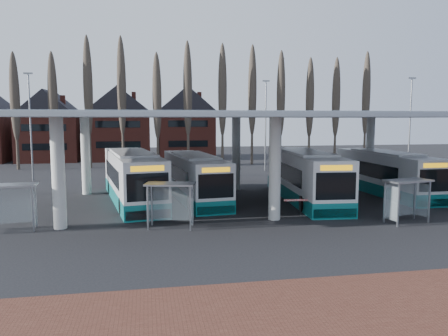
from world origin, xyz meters
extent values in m
plane|color=black|center=(0.00, 0.00, 0.00)|extent=(140.00, 140.00, 0.00)
cylinder|color=silver|center=(-12.00, 2.50, 3.00)|extent=(0.70, 0.70, 6.00)
cylinder|color=silver|center=(-12.00, 13.50, 3.00)|extent=(0.70, 0.70, 6.00)
cylinder|color=silver|center=(0.00, 2.50, 3.00)|extent=(0.70, 0.70, 6.00)
cylinder|color=silver|center=(0.00, 13.50, 3.00)|extent=(0.70, 0.70, 6.00)
cylinder|color=silver|center=(12.00, 13.50, 3.00)|extent=(0.70, 0.70, 6.00)
cube|color=gray|center=(0.00, 8.00, 6.25)|extent=(32.00, 16.00, 0.12)
cube|color=silver|center=(0.00, 8.00, 6.32)|extent=(31.50, 15.50, 0.04)
cone|color=#473D33|center=(-22.00, 33.00, 7.25)|extent=(0.36, 0.36, 14.50)
ellipsoid|color=#473D33|center=(-22.00, 33.00, 8.99)|extent=(1.10, 1.10, 11.02)
cone|color=#473D33|center=(-18.00, 33.00, 7.25)|extent=(0.36, 0.36, 14.50)
ellipsoid|color=#473D33|center=(-18.00, 33.00, 8.99)|extent=(1.10, 1.10, 11.02)
cone|color=#473D33|center=(-14.00, 33.00, 7.25)|extent=(0.36, 0.36, 14.50)
ellipsoid|color=#473D33|center=(-14.00, 33.00, 8.99)|extent=(1.10, 1.10, 11.02)
cone|color=#473D33|center=(-10.00, 33.00, 7.25)|extent=(0.36, 0.36, 14.50)
ellipsoid|color=#473D33|center=(-10.00, 33.00, 8.99)|extent=(1.10, 1.10, 11.02)
cone|color=#473D33|center=(-6.00, 33.00, 7.25)|extent=(0.36, 0.36, 14.50)
ellipsoid|color=#473D33|center=(-6.00, 33.00, 8.99)|extent=(1.10, 1.10, 11.02)
cone|color=#473D33|center=(-2.00, 33.00, 7.25)|extent=(0.36, 0.36, 14.50)
ellipsoid|color=#473D33|center=(-2.00, 33.00, 8.99)|extent=(1.10, 1.10, 11.02)
cone|color=#473D33|center=(2.00, 33.00, 7.25)|extent=(0.36, 0.36, 14.50)
ellipsoid|color=#473D33|center=(2.00, 33.00, 8.99)|extent=(1.10, 1.10, 11.02)
cone|color=#473D33|center=(6.00, 33.00, 7.25)|extent=(0.36, 0.36, 14.50)
ellipsoid|color=#473D33|center=(6.00, 33.00, 8.99)|extent=(1.10, 1.10, 11.02)
cone|color=#473D33|center=(10.00, 33.00, 7.25)|extent=(0.36, 0.36, 14.50)
ellipsoid|color=#473D33|center=(10.00, 33.00, 8.99)|extent=(1.10, 1.10, 11.02)
cone|color=#473D33|center=(14.00, 33.00, 7.25)|extent=(0.36, 0.36, 14.50)
ellipsoid|color=#473D33|center=(14.00, 33.00, 8.99)|extent=(1.10, 1.10, 11.02)
cone|color=#473D33|center=(18.00, 33.00, 7.25)|extent=(0.36, 0.36, 14.50)
ellipsoid|color=#473D33|center=(18.00, 33.00, 8.99)|extent=(1.10, 1.10, 11.02)
cone|color=#473D33|center=(22.00, 33.00, 7.25)|extent=(0.36, 0.36, 14.50)
ellipsoid|color=#473D33|center=(22.00, 33.00, 8.99)|extent=(1.10, 1.10, 11.02)
cube|color=maroon|center=(-20.50, 44.00, 3.50)|extent=(8.00, 10.00, 7.00)
pyramid|color=black|center=(-20.50, 44.00, 10.50)|extent=(8.30, 10.30, 3.50)
cube|color=maroon|center=(-11.00, 44.00, 3.50)|extent=(8.00, 10.00, 7.00)
pyramid|color=black|center=(-11.00, 44.00, 10.50)|extent=(8.30, 10.30, 3.50)
cube|color=maroon|center=(-1.50, 44.00, 3.50)|extent=(8.00, 10.00, 7.00)
pyramid|color=black|center=(-1.50, 44.00, 10.50)|extent=(8.30, 10.30, 3.50)
cylinder|color=slate|center=(-18.00, 22.00, 5.00)|extent=(0.16, 0.16, 10.00)
cube|color=slate|center=(-18.00, 22.00, 10.10)|extent=(0.80, 0.15, 0.15)
cylinder|color=slate|center=(6.00, 26.00, 5.00)|extent=(0.16, 0.16, 10.00)
cube|color=slate|center=(6.00, 26.00, 10.10)|extent=(0.80, 0.15, 0.15)
cylinder|color=slate|center=(20.00, 20.00, 5.00)|extent=(0.16, 0.16, 10.00)
cube|color=slate|center=(20.00, 20.00, 10.10)|extent=(0.80, 0.15, 0.15)
cube|color=silver|center=(-8.34, 9.70, 1.94)|extent=(4.79, 13.20, 3.02)
cube|color=#0D6868|center=(-8.34, 9.70, 0.48)|extent=(4.82, 13.23, 0.97)
cube|color=silver|center=(-8.34, 9.70, 3.50)|extent=(3.69, 8.05, 0.19)
cube|color=black|center=(-8.43, 10.23, 2.05)|extent=(4.25, 9.64, 1.19)
cube|color=black|center=(-7.30, 3.34, 1.99)|extent=(2.40, 0.45, 1.62)
cube|color=black|center=(-9.37, 16.06, 2.05)|extent=(2.32, 0.44, 1.29)
cube|color=orange|center=(-7.30, 3.34, 3.07)|extent=(1.91, 0.36, 0.32)
cube|color=black|center=(-7.30, 3.35, 0.38)|extent=(2.59, 0.50, 0.54)
cylinder|color=black|center=(-8.91, 5.46, 0.52)|extent=(0.46, 1.07, 1.03)
cylinder|color=black|center=(-6.45, 5.86, 0.52)|extent=(0.46, 1.07, 1.03)
cylinder|color=black|center=(-10.17, 13.22, 0.52)|extent=(0.46, 1.07, 1.03)
cylinder|color=black|center=(-7.72, 13.62, 0.52)|extent=(0.46, 1.07, 1.03)
cube|color=silver|center=(-3.88, 9.96, 1.78)|extent=(3.85, 12.11, 2.78)
cube|color=#0D6868|center=(-3.88, 9.96, 0.45)|extent=(3.87, 12.13, 0.89)
cube|color=silver|center=(-3.88, 9.96, 3.22)|extent=(3.06, 7.35, 0.18)
cube|color=black|center=(-3.94, 10.46, 1.88)|extent=(3.51, 8.80, 1.09)
cube|color=black|center=(-3.22, 4.07, 1.83)|extent=(2.22, 0.31, 1.49)
cube|color=black|center=(-4.55, 15.86, 1.88)|extent=(2.14, 0.30, 1.19)
cube|color=orange|center=(-3.22, 4.07, 2.83)|extent=(1.76, 0.25, 0.30)
cube|color=black|center=(-3.22, 4.08, 0.35)|extent=(2.40, 0.35, 0.50)
cylinder|color=black|center=(-4.60, 6.09, 0.48)|extent=(0.38, 0.98, 0.95)
cylinder|color=black|center=(-2.32, 6.35, 0.48)|extent=(0.38, 0.98, 0.95)
cylinder|color=black|center=(-5.41, 13.28, 0.48)|extent=(0.38, 0.98, 0.95)
cylinder|color=black|center=(-3.13, 13.54, 0.48)|extent=(0.38, 0.98, 0.95)
cube|color=silver|center=(3.99, 8.20, 1.94)|extent=(3.73, 13.08, 3.01)
cube|color=#0D6868|center=(3.99, 8.20, 0.48)|extent=(3.75, 13.11, 0.97)
cube|color=silver|center=(3.99, 8.20, 3.50)|extent=(3.06, 7.91, 0.19)
cube|color=black|center=(4.03, 8.73, 2.04)|extent=(3.49, 9.48, 1.18)
cube|color=black|center=(3.49, 1.78, 1.99)|extent=(2.41, 0.25, 1.61)
cube|color=black|center=(4.48, 14.61, 2.04)|extent=(2.33, 0.24, 1.29)
cube|color=orange|center=(3.49, 1.78, 3.07)|extent=(1.92, 0.20, 0.32)
cube|color=black|center=(3.49, 1.79, 0.38)|extent=(2.61, 0.29, 0.54)
cylinder|color=black|center=(2.43, 4.21, 0.52)|extent=(0.38, 1.05, 1.03)
cylinder|color=black|center=(4.91, 4.02, 0.52)|extent=(0.38, 1.05, 1.03)
cylinder|color=black|center=(3.04, 12.05, 0.52)|extent=(0.38, 1.05, 1.03)
cylinder|color=black|center=(5.51, 11.85, 0.52)|extent=(0.38, 1.05, 1.03)
cube|color=silver|center=(11.28, 9.75, 1.80)|extent=(2.67, 12.05, 2.81)
cube|color=#0D6868|center=(11.28, 9.75, 0.45)|extent=(2.69, 12.07, 0.90)
cube|color=silver|center=(11.28, 9.75, 3.26)|extent=(2.37, 7.24, 0.18)
cube|color=black|center=(11.28, 10.25, 1.90)|extent=(2.68, 8.68, 1.10)
cube|color=black|center=(11.34, 3.76, 1.85)|extent=(2.25, 0.08, 1.50)
cube|color=black|center=(11.22, 15.75, 1.90)|extent=(2.17, 0.08, 1.20)
cube|color=orange|center=(11.34, 3.76, 2.86)|extent=(1.79, 0.07, 0.30)
cube|color=black|center=(11.34, 3.77, 0.35)|extent=(2.43, 0.10, 0.50)
cylinder|color=black|center=(10.16, 5.93, 0.48)|extent=(0.29, 0.96, 0.96)
cylinder|color=black|center=(12.48, 5.96, 0.48)|extent=(0.29, 0.96, 0.96)
cylinder|color=black|center=(10.09, 13.25, 0.48)|extent=(0.29, 0.96, 0.96)
cylinder|color=black|center=(12.40, 13.27, 0.48)|extent=(0.29, 0.96, 0.96)
cube|color=gray|center=(-13.25, 2.04, 1.19)|extent=(0.08, 0.08, 2.38)
cube|color=gray|center=(-13.35, 3.08, 1.19)|extent=(0.08, 0.08, 2.38)
cube|color=gray|center=(-14.44, 2.45, 2.42)|extent=(2.78, 1.58, 0.10)
cube|color=silver|center=(-14.49, 3.02, 1.24)|extent=(2.28, 0.25, 1.90)
cube|color=silver|center=(-13.25, 2.56, 1.24)|extent=(0.14, 1.04, 1.90)
cube|color=gray|center=(-7.34, 1.30, 1.18)|extent=(0.09, 0.09, 2.36)
cube|color=gray|center=(-5.12, 0.80, 1.18)|extent=(0.09, 0.09, 2.36)
cube|color=gray|center=(-7.11, 2.31, 1.18)|extent=(0.09, 0.09, 2.36)
cube|color=gray|center=(-4.89, 1.81, 1.18)|extent=(0.09, 0.09, 2.36)
cube|color=gray|center=(-6.12, 1.55, 2.41)|extent=(2.87, 1.88, 0.09)
cube|color=silver|center=(-5.99, 2.11, 1.23)|extent=(2.22, 0.54, 1.89)
cube|color=silver|center=(-7.27, 1.81, 1.23)|extent=(0.27, 1.02, 1.89)
cube|color=silver|center=(-4.96, 1.29, 1.23)|extent=(0.27, 1.02, 1.89)
cube|color=gray|center=(6.15, -0.43, 1.19)|extent=(0.09, 0.09, 2.38)
cube|color=gray|center=(8.38, 0.08, 1.19)|extent=(0.09, 0.09, 2.38)
cube|color=gray|center=(5.92, 0.59, 1.19)|extent=(0.09, 0.09, 2.38)
cube|color=gray|center=(8.15, 1.10, 1.19)|extent=(0.09, 0.09, 2.38)
cube|color=gray|center=(7.15, 0.34, 2.42)|extent=(2.89, 1.89, 0.10)
cube|color=silver|center=(7.02, 0.89, 1.24)|extent=(2.23, 0.54, 1.90)
cube|color=silver|center=(5.99, 0.07, 1.24)|extent=(0.27, 1.03, 1.90)
cube|color=silver|center=(8.31, 0.60, 1.24)|extent=(0.27, 1.03, 1.90)
cube|color=black|center=(1.92, 3.43, 0.59)|extent=(0.09, 0.09, 1.18)
cube|color=red|center=(1.92, 2.89, 1.02)|extent=(2.36, 0.34, 0.11)
camera|label=1|loc=(-7.39, -21.79, 5.89)|focal=35.00mm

